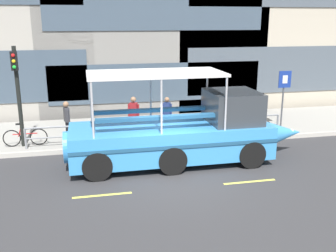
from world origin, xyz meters
name	(u,v)px	position (x,y,z in m)	size (l,w,h in m)	color
ground_plane	(172,176)	(0.00, 0.00, 0.00)	(120.00, 120.00, 0.00)	#333335
sidewalk	(146,129)	(0.00, 5.60, 0.09)	(32.00, 4.80, 0.18)	#99968E
curb_edge	(155,145)	(0.00, 3.11, 0.09)	(32.00, 0.18, 0.18)	#B2ADA3
lane_centreline	(179,188)	(0.00, -1.06, 0.00)	(25.80, 0.12, 0.01)	#DBD64C
curb_guardrail	(160,127)	(0.27, 3.45, 0.77)	(10.93, 0.09, 0.87)	gray
traffic_light_pole	(17,87)	(-5.32, 3.84, 2.61)	(0.24, 0.46, 4.01)	black
parking_sign	(284,90)	(6.16, 3.98, 2.04)	(0.60, 0.12, 2.74)	#4C4F54
leaned_bicycle	(25,137)	(-5.22, 3.88, 0.56)	(1.74, 0.46, 0.96)	black
duck_tour_boat	(185,133)	(0.78, 1.24, 1.10)	(9.08, 2.50, 3.40)	#388CD1
pedestrian_near_bow	(219,110)	(3.27, 4.50, 1.10)	(0.25, 0.42, 1.53)	#47423D
pedestrian_mid_left	(167,111)	(0.84, 4.73, 1.15)	(0.42, 0.29, 1.61)	#47423D
pedestrian_mid_right	(134,112)	(-0.72, 4.40, 1.24)	(0.48, 0.30, 1.75)	black
pedestrian_near_stern	(67,117)	(-3.55, 4.19, 1.21)	(0.27, 0.48, 1.71)	black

